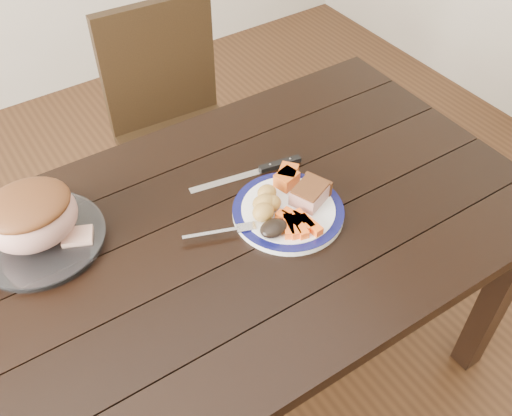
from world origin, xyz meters
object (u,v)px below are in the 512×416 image
dinner_plate (288,212)px  serving_platter (41,240)px  dining_table (226,255)px  roast_joint (32,218)px  chair_far (176,121)px  pork_slice (310,194)px  fork (225,231)px  carving_knife (267,168)px

dinner_plate → serving_platter: 0.60m
dining_table → serving_platter: 0.45m
dining_table → serving_platter: size_ratio=5.36×
roast_joint → serving_platter: bearing=0.0°
chair_far → dining_table: bearing=76.0°
chair_far → pork_slice: 0.83m
chair_far → roast_joint: (-0.62, -0.53, 0.31)m
fork → roast_joint: (-0.38, 0.23, 0.07)m
dining_table → fork: bearing=-114.9°
roast_joint → dinner_plate: bearing=-24.7°
pork_slice → roast_joint: size_ratio=0.43×
pork_slice → carving_knife: pork_slice is taller
dinner_plate → carving_knife: (0.05, 0.17, -0.00)m
carving_knife → dining_table: bearing=-138.9°
pork_slice → dining_table: bearing=168.4°
dining_table → dinner_plate: (0.16, -0.04, 0.10)m
dining_table → pork_slice: bearing=-11.6°
chair_far → serving_platter: size_ratio=3.09×
carving_knife → chair_far: bearing=98.2°
chair_far → roast_joint: bearing=44.1°
pork_slice → fork: pork_slice is taller
pork_slice → carving_knife: bearing=93.6°
chair_far → pork_slice: bearing=92.9°
dining_table → roast_joint: bearing=151.2°
fork → carving_knife: bearing=54.0°
dining_table → pork_slice: size_ratio=18.00×
dinner_plate → dining_table: bearing=165.9°
dining_table → dinner_plate: bearing=-14.1°
dining_table → carving_knife: (0.21, 0.13, 0.10)m
dinner_plate → pork_slice: (0.06, -0.01, 0.03)m
roast_joint → fork: bearing=-31.4°
dinner_plate → roast_joint: size_ratio=1.33×
dining_table → serving_platter: bearing=151.2°
dinner_plate → pork_slice: size_ratio=3.12×
chair_far → carving_knife: chair_far is taller
dining_table → chair_far: chair_far is taller
dining_table → chair_far: (0.24, 0.74, -0.13)m
fork → roast_joint: roast_joint is taller
fork → carving_knife: 0.27m
fork → dinner_plate: bearing=13.3°
dining_table → chair_far: size_ratio=1.73×
dinner_plate → carving_knife: 0.18m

